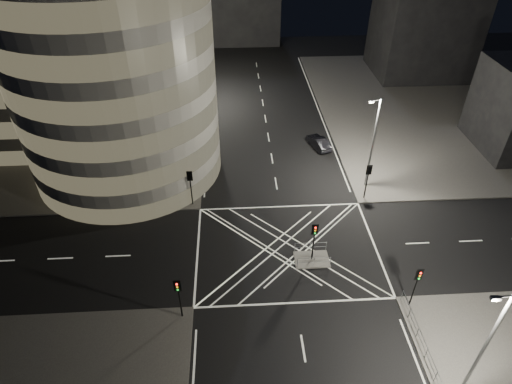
{
  "coord_description": "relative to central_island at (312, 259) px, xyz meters",
  "views": [
    {
      "loc": [
        -4.4,
        -27.25,
        27.36
      ],
      "look_at": [
        -2.5,
        4.66,
        3.0
      ],
      "focal_mm": 30.0,
      "sensor_mm": 36.0,
      "label": 1
    }
  ],
  "objects": [
    {
      "name": "ground",
      "position": [
        -2.0,
        1.5,
        -0.07
      ],
      "size": [
        120.0,
        120.0,
        0.0
      ],
      "primitive_type": "plane",
      "color": "black",
      "rests_on": "ground"
    },
    {
      "name": "sidewalk_far_right",
      "position": [
        27.0,
        28.5,
        0.0
      ],
      "size": [
        42.0,
        42.0,
        0.15
      ],
      "primitive_type": "cube",
      "color": "#4C4A48",
      "rests_on": "ground"
    },
    {
      "name": "tree_c",
      "position": [
        -12.5,
        22.5,
        4.22
      ],
      "size": [
        3.88,
        3.88,
        6.39
      ],
      "color": "black",
      "rests_on": "sidewalk_far_left"
    },
    {
      "name": "building_right_far",
      "position": [
        24.0,
        41.5,
        7.58
      ],
      "size": [
        14.0,
        12.0,
        15.0
      ],
      "primitive_type": "cube",
      "color": "black",
      "rests_on": "sidewalk_far_right"
    },
    {
      "name": "traffic_signal_fr",
      "position": [
        6.8,
        8.3,
        2.84
      ],
      "size": [
        0.55,
        0.22,
        4.0
      ],
      "color": "black",
      "rests_on": "sidewalk_far_right"
    },
    {
      "name": "traffic_signal_nr",
      "position": [
        6.8,
        -5.3,
        2.84
      ],
      "size": [
        0.55,
        0.22,
        4.0
      ],
      "color": "black",
      "rests_on": "sidewalk_near_right"
    },
    {
      "name": "railing_near_right",
      "position": [
        6.3,
        -10.65,
        0.62
      ],
      "size": [
        0.06,
        11.7,
        1.1
      ],
      "primitive_type": "cube",
      "color": "slate",
      "rests_on": "sidewalk_near_right"
    },
    {
      "name": "tree_a",
      "position": [
        -12.5,
        10.5,
        4.96
      ],
      "size": [
        4.43,
        4.43,
        7.44
      ],
      "color": "black",
      "rests_on": "sidewalk_far_left"
    },
    {
      "name": "office_tower_curved",
      "position": [
        -22.74,
        20.24,
        12.58
      ],
      "size": [
        30.0,
        29.0,
        27.2
      ],
      "color": "#9B9993",
      "rests_on": "sidewalk_far_left"
    },
    {
      "name": "sidewalk_far_left",
      "position": [
        -31.0,
        28.5,
        0.0
      ],
      "size": [
        42.0,
        42.0,
        0.15
      ],
      "primitive_type": "cube",
      "color": "#4C4A48",
      "rests_on": "ground"
    },
    {
      "name": "traffic_signal_fl",
      "position": [
        -10.8,
        8.3,
        2.84
      ],
      "size": [
        0.55,
        0.22,
        4.0
      ],
      "color": "black",
      "rests_on": "sidewalk_far_left"
    },
    {
      "name": "street_lamp_right_far",
      "position": [
        7.44,
        10.5,
        5.47
      ],
      "size": [
        1.25,
        0.25,
        10.0
      ],
      "color": "slate",
      "rests_on": "sidewalk_far_right"
    },
    {
      "name": "central_island",
      "position": [
        0.0,
        0.0,
        0.0
      ],
      "size": [
        3.0,
        2.0,
        0.15
      ],
      "primitive_type": "cube",
      "color": "slate",
      "rests_on": "ground"
    },
    {
      "name": "street_lamp_left_near",
      "position": [
        -11.44,
        13.5,
        5.47
      ],
      "size": [
        1.25,
        0.25,
        10.0
      ],
      "color": "slate",
      "rests_on": "sidewalk_far_left"
    },
    {
      "name": "office_block_rear",
      "position": [
        -24.0,
        43.5,
        11.07
      ],
      "size": [
        24.0,
        16.0,
        22.0
      ],
      "primitive_type": "cube",
      "color": "#9B9993",
      "rests_on": "sidewalk_far_left"
    },
    {
      "name": "traffic_signal_island",
      "position": [
        0.0,
        0.0,
        2.84
      ],
      "size": [
        0.55,
        0.22,
        4.0
      ],
      "color": "black",
      "rests_on": "central_island"
    },
    {
      "name": "tree_b",
      "position": [
        -12.5,
        16.5,
        4.34
      ],
      "size": [
        4.02,
        4.02,
        6.59
      ],
      "color": "black",
      "rests_on": "sidewalk_far_left"
    },
    {
      "name": "tree_e",
      "position": [
        -12.5,
        34.5,
        4.12
      ],
      "size": [
        4.38,
        4.38,
        6.57
      ],
      "color": "black",
      "rests_on": "sidewalk_far_left"
    },
    {
      "name": "street_lamp_right_near",
      "position": [
        7.44,
        -12.5,
        5.47
      ],
      "size": [
        1.25,
        0.25,
        10.0
      ],
      "color": "slate",
      "rests_on": "sidewalk_near_right"
    },
    {
      "name": "railing_island_north",
      "position": [
        0.0,
        0.9,
        0.62
      ],
      "size": [
        2.8,
        0.06,
        1.1
      ],
      "primitive_type": "cube",
      "color": "slate",
      "rests_on": "central_island"
    },
    {
      "name": "sedan",
      "position": [
        3.88,
        18.7,
        0.61
      ],
      "size": [
        2.66,
        4.39,
        1.37
      ],
      "primitive_type": "imported",
      "rotation": [
        0.0,
        0.0,
        3.46
      ],
      "color": "black",
      "rests_on": "ground"
    },
    {
      "name": "traffic_signal_nl",
      "position": [
        -10.8,
        -5.3,
        2.84
      ],
      "size": [
        0.55,
        0.22,
        4.0
      ],
      "color": "black",
      "rests_on": "sidewalk_near_left"
    },
    {
      "name": "street_lamp_left_far",
      "position": [
        -11.44,
        31.5,
        5.47
      ],
      "size": [
        1.25,
        0.25,
        10.0
      ],
      "color": "slate",
      "rests_on": "sidewalk_far_left"
    },
    {
      "name": "railing_island_south",
      "position": [
        0.0,
        -0.9,
        0.62
      ],
      "size": [
        2.8,
        0.06,
        1.1
      ],
      "primitive_type": "cube",
      "color": "slate",
      "rests_on": "central_island"
    },
    {
      "name": "tree_d",
      "position": [
        -12.5,
        28.5,
        5.46
      ],
      "size": [
        5.08,
        5.08,
        8.32
      ],
      "color": "black",
      "rests_on": "sidewalk_far_left"
    }
  ]
}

